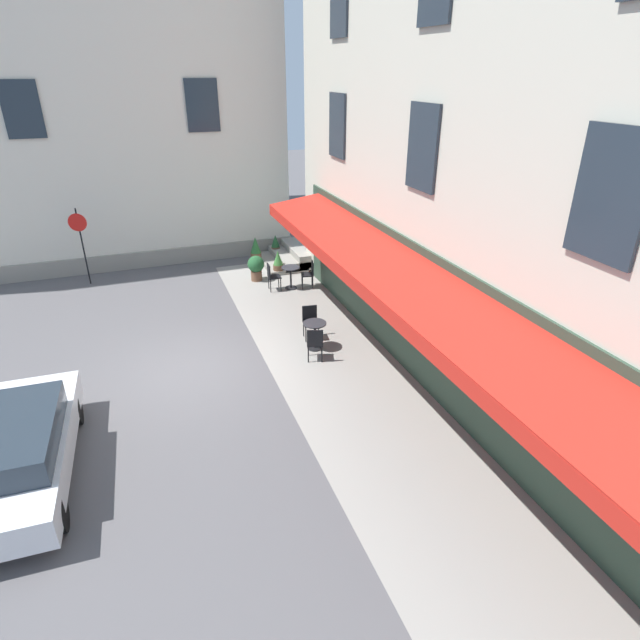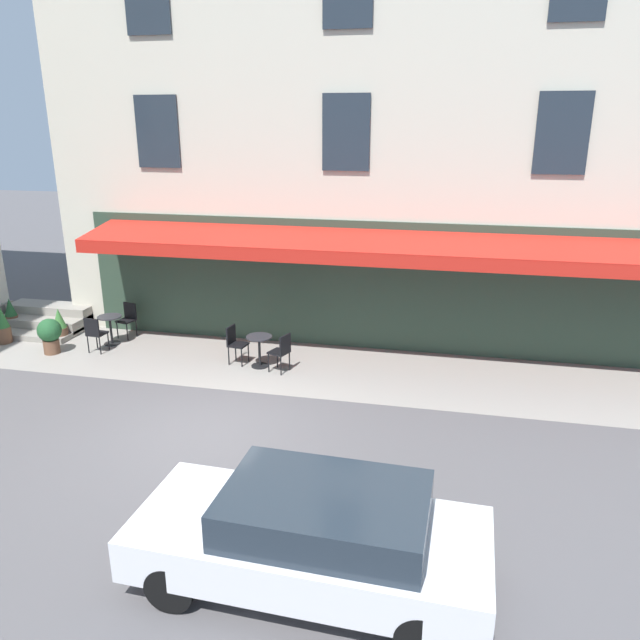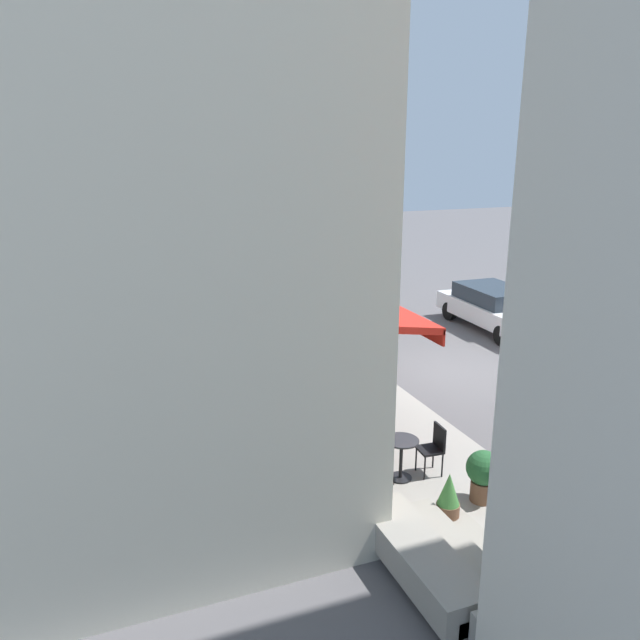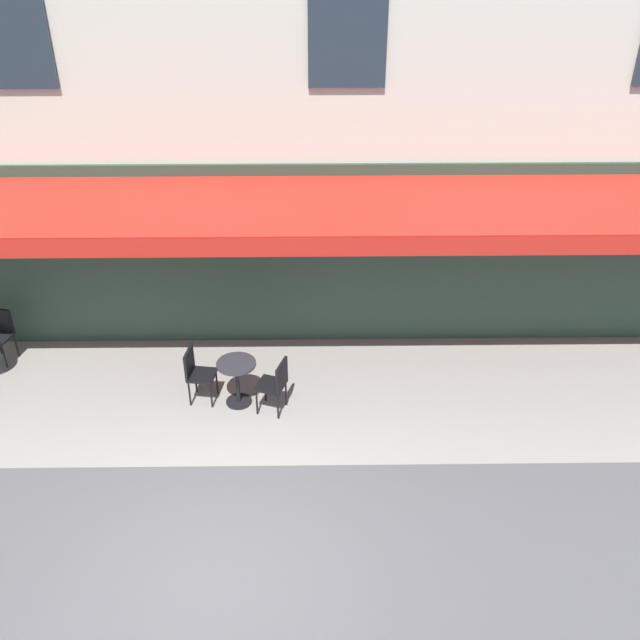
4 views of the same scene
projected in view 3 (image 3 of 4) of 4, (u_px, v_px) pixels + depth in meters
ground_plane at (454, 372)px, 15.89m from camera, size 70.00×70.00×0.00m
sidewalk_cafe_terrace at (289, 349)px, 17.59m from camera, size 20.50×3.20×0.01m
cafe_building_facade at (21, 60)px, 14.06m from camera, size 20.00×10.70×15.00m
back_alley_steps at (439, 561)px, 8.30m from camera, size 2.40×1.75×0.60m
cafe_table_near_entrance at (401, 453)px, 10.68m from camera, size 0.60×0.60×0.75m
cafe_chair_black_facing_street at (434, 445)px, 10.84m from camera, size 0.43×0.43×0.91m
cafe_chair_black_back_row at (365, 452)px, 10.58m from camera, size 0.49×0.49×0.91m
cafe_table_mid_terrace at (340, 370)px, 14.63m from camera, size 0.60×0.60×0.75m
cafe_chair_black_by_window at (338, 359)px, 15.22m from camera, size 0.51×0.51×0.91m
cafe_chair_black_under_awning at (347, 377)px, 14.02m from camera, size 0.45×0.45×0.91m
cafe_table_streetside at (225, 277)px, 24.77m from camera, size 0.60×0.60×0.75m
cafe_chair_black_near_door at (241, 276)px, 24.79m from camera, size 0.50×0.50×0.91m
cafe_chair_black_kerbside at (210, 277)px, 24.50m from camera, size 0.42×0.42×0.91m
seated_patron_in_black at (215, 273)px, 24.55m from camera, size 0.64×0.54×1.28m
seated_companion_in_white at (235, 271)px, 24.73m from camera, size 0.68×0.66×1.36m
potted_plant_entrance_left at (498, 577)px, 7.69m from camera, size 0.33×0.33×0.91m
potted_plant_under_sign at (448, 500)px, 9.41m from camera, size 0.36×0.36×0.86m
potted_plant_entrance_right at (483, 473)px, 10.01m from camera, size 0.57×0.57×0.88m
potted_plant_by_steps at (533, 538)px, 8.37m from camera, size 0.41×0.41×1.03m
parked_car_white at (496, 307)px, 19.37m from camera, size 4.36×1.94×1.33m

